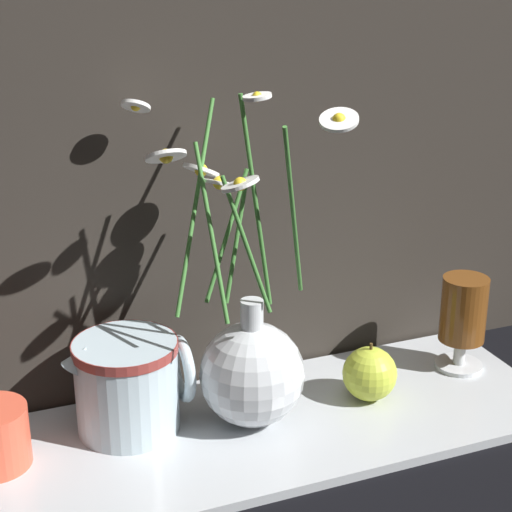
# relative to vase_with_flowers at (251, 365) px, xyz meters

# --- Properties ---
(ground_plane) EXTENTS (6.00, 6.00, 0.00)m
(ground_plane) POSITION_rel_vase_with_flowers_xyz_m (0.00, -0.01, -0.09)
(ground_plane) COLOR black
(shelf) EXTENTS (0.76, 0.26, 0.01)m
(shelf) POSITION_rel_vase_with_flowers_xyz_m (0.00, -0.01, -0.08)
(shelf) COLOR #B2B7BC
(shelf) RESTS_ON ground_plane
(vase_with_flowers) EXTENTS (0.23, 0.19, 0.41)m
(vase_with_flowers) POSITION_rel_vase_with_flowers_xyz_m (0.00, 0.00, 0.00)
(vase_with_flowers) COLOR silver
(vase_with_flowers) RESTS_ON shelf
(ceramic_pitcher) EXTENTS (0.15, 0.13, 0.13)m
(ceramic_pitcher) POSITION_rel_vase_with_flowers_xyz_m (-0.14, 0.04, -0.01)
(ceramic_pitcher) COLOR silver
(ceramic_pitcher) RESTS_ON shelf
(tea_glass) EXTENTS (0.07, 0.07, 0.13)m
(tea_glass) POSITION_rel_vase_with_flowers_xyz_m (0.32, 0.02, 0.00)
(tea_glass) COLOR silver
(tea_glass) RESTS_ON shelf
(orange_fruit) EXTENTS (0.07, 0.07, 0.08)m
(orange_fruit) POSITION_rel_vase_with_flowers_xyz_m (0.16, -0.01, -0.04)
(orange_fruit) COLOR #B7C638
(orange_fruit) RESTS_ON shelf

